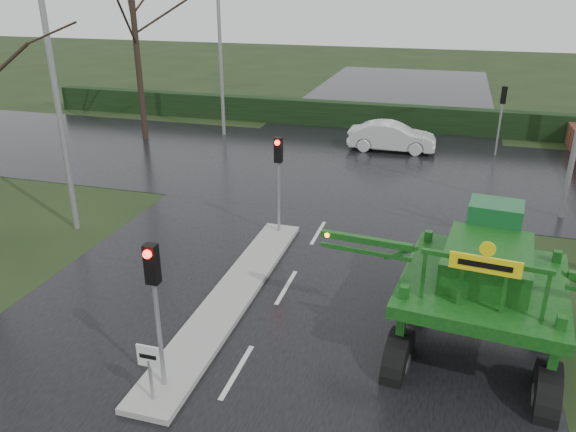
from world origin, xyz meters
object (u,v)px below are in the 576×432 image
(street_light_left_far, at_px, (225,27))
(white_sedan, at_px, (391,151))
(traffic_signal_far, at_px, (502,105))
(traffic_signal_mid, at_px, (278,165))
(crop_sprayer, at_px, (406,282))
(traffic_signal_near, at_px, (154,287))
(keep_left_sign, at_px, (149,364))
(street_light_left_near, at_px, (59,58))

(street_light_left_far, distance_m, white_sedan, 11.20)
(traffic_signal_far, relative_size, street_light_left_far, 0.35)
(traffic_signal_mid, height_order, crop_sprayer, crop_sprayer)
(street_light_left_far, height_order, crop_sprayer, street_light_left_far)
(traffic_signal_near, height_order, white_sedan, traffic_signal_near)
(traffic_signal_mid, xyz_separation_m, street_light_left_far, (-6.89, 12.51, 3.40))
(street_light_left_far, height_order, white_sedan, street_light_left_far)
(white_sedan, bearing_deg, keep_left_sign, 172.06)
(street_light_left_near, bearing_deg, street_light_left_far, 90.00)
(traffic_signal_far, relative_size, white_sedan, 0.78)
(traffic_signal_far, distance_m, white_sedan, 5.90)
(traffic_signal_near, bearing_deg, keep_left_sign, -90.00)
(traffic_signal_mid, bearing_deg, keep_left_sign, -90.00)
(street_light_left_near, xyz_separation_m, crop_sprayer, (11.72, -4.49, -3.90))
(street_light_left_near, xyz_separation_m, street_light_left_far, (0.00, 14.00, 0.00))
(crop_sprayer, bearing_deg, keep_left_sign, -141.76)
(traffic_signal_far, distance_m, street_light_left_far, 15.08)
(traffic_signal_mid, relative_size, white_sedan, 0.78)
(traffic_signal_mid, bearing_deg, street_light_left_far, 118.86)
(street_light_left_far, bearing_deg, street_light_left_near, -90.00)
(street_light_left_near, distance_m, white_sedan, 17.42)
(street_light_left_far, relative_size, crop_sprayer, 1.27)
(street_light_left_near, bearing_deg, keep_left_sign, -47.41)
(street_light_left_far, bearing_deg, crop_sprayer, -57.64)
(traffic_signal_mid, xyz_separation_m, white_sedan, (2.54, 11.86, -2.59))
(keep_left_sign, bearing_deg, white_sedan, 83.04)
(crop_sprayer, bearing_deg, traffic_signal_near, -146.15)
(street_light_left_near, xyz_separation_m, white_sedan, (9.44, 13.35, -5.99))
(street_light_left_near, bearing_deg, traffic_signal_near, -45.47)
(traffic_signal_mid, distance_m, white_sedan, 12.41)
(traffic_signal_near, height_order, street_light_left_near, street_light_left_near)
(traffic_signal_far, height_order, crop_sprayer, crop_sprayer)
(traffic_signal_near, height_order, traffic_signal_far, same)
(street_light_left_far, bearing_deg, traffic_signal_far, 0.03)
(traffic_signal_mid, xyz_separation_m, traffic_signal_far, (7.80, 12.52, 0.00))
(traffic_signal_near, xyz_separation_m, street_light_left_far, (-6.89, 21.01, 3.40))
(crop_sprayer, bearing_deg, traffic_signal_far, 87.12)
(traffic_signal_mid, height_order, street_light_left_near, street_light_left_near)
(traffic_signal_near, xyz_separation_m, street_light_left_near, (-6.89, 7.01, 3.40))
(traffic_signal_near, distance_m, crop_sprayer, 5.46)
(keep_left_sign, distance_m, crop_sprayer, 5.78)
(traffic_signal_near, xyz_separation_m, crop_sprayer, (4.82, 2.52, -0.50))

